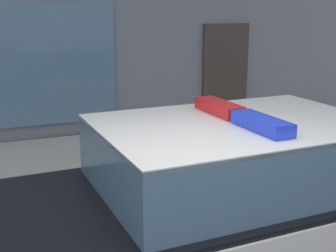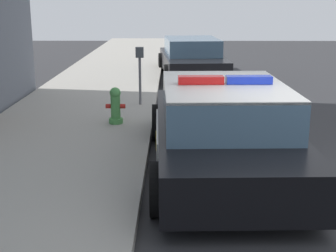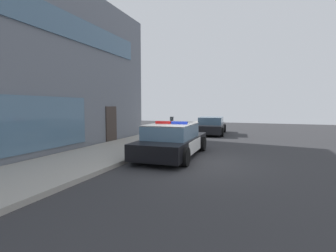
{
  "view_description": "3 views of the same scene",
  "coord_description": "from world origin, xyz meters",
  "views": [
    {
      "loc": [
        -1.25,
        -2.41,
        2.36
      ],
      "look_at": [
        0.79,
        2.58,
        0.96
      ],
      "focal_mm": 48.01,
      "sensor_mm": 36.0,
      "label": 1
    },
    {
      "loc": [
        -6.03,
        1.77,
        2.59
      ],
      "look_at": [
        1.27,
        1.83,
        0.63
      ],
      "focal_mm": 51.46,
      "sensor_mm": 36.0,
      "label": 2
    },
    {
      "loc": [
        -8.78,
        -2.47,
        2.11
      ],
      "look_at": [
        1.62,
        1.46,
        1.22
      ],
      "focal_mm": 26.61,
      "sensor_mm": 36.0,
      "label": 3
    }
  ],
  "objects": [
    {
      "name": "sidewalk",
      "position": [
        0.0,
        3.84,
        0.07
      ],
      "size": [
        48.0,
        3.33,
        0.15
      ],
      "primitive_type": "cube",
      "color": "#A39E93",
      "rests_on": "ground"
    },
    {
      "name": "fire_hydrant",
      "position": [
        3.3,
        2.9,
        0.5
      ],
      "size": [
        0.34,
        0.39,
        0.73
      ],
      "color": "#4C994C",
      "rests_on": "sidewalk"
    },
    {
      "name": "parking_meter",
      "position": [
        5.06,
        2.52,
        1.08
      ],
      "size": [
        0.12,
        0.18,
        1.34
      ],
      "color": "slate",
      "rests_on": "sidewalk"
    },
    {
      "name": "car_down_street",
      "position": [
        10.02,
        1.12,
        0.63
      ],
      "size": [
        4.79,
        2.34,
        1.29
      ],
      "rotation": [
        0.0,
        0.0,
        0.08
      ],
      "color": "black",
      "rests_on": "ground"
    },
    {
      "name": "ground",
      "position": [
        0.0,
        0.0,
        0.0
      ],
      "size": [
        48.0,
        48.0,
        0.0
      ],
      "primitive_type": "plane",
      "color": "#303033"
    },
    {
      "name": "police_cruiser",
      "position": [
        0.98,
        1.02,
        0.68
      ],
      "size": [
        4.93,
        2.27,
        1.49
      ],
      "rotation": [
        0.0,
        0.0,
        0.03
      ],
      "color": "black",
      "rests_on": "ground"
    }
  ]
}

